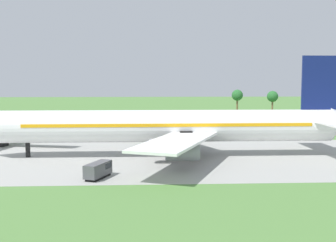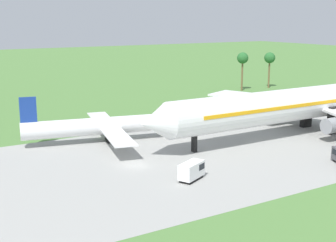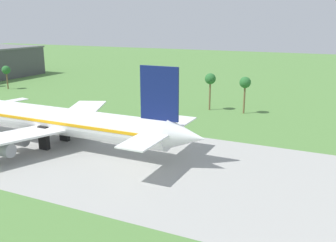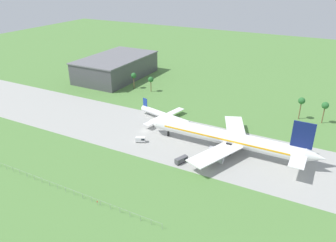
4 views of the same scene
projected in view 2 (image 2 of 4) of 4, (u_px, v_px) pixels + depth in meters
ground_plane at (135, 165)px, 73.91m from camera, size 600.00×600.00×0.00m
taxiway_strip at (135, 165)px, 73.90m from camera, size 320.00×44.00×0.02m
jet_airliner at (315, 102)px, 95.19m from camera, size 79.85×54.06×20.27m
regional_aircraft at (108, 126)px, 87.68m from camera, size 31.87×28.90×9.26m
fuel_truck at (192, 170)px, 67.10m from camera, size 4.92×3.77×2.62m
palm_tree_row at (108, 70)px, 124.85m from camera, size 120.93×3.60×12.25m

